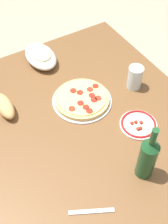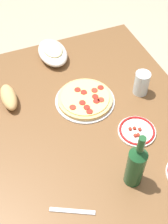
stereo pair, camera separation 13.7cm
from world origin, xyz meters
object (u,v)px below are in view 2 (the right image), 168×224
pepperoni_pizza (85,99)px  baked_pasta_dish (53,51)px  bread_loaf (9,97)px  dining_table (84,131)px  water_glass (142,83)px  side_plate_far (137,131)px  wine_bottle (136,165)px

pepperoni_pizza → baked_pasta_dish: (0.37, 0.04, 0.03)m
bread_loaf → baked_pasta_dish: bearing=-51.8°
dining_table → bread_loaf: (0.22, 0.30, 0.15)m
dining_table → water_glass: bearing=-82.7°
side_plate_far → baked_pasta_dish: bearing=15.7°
pepperoni_pizza → wine_bottle: bearing=-178.3°
pepperoni_pizza → baked_pasta_dish: size_ratio=1.21×
side_plate_far → bread_loaf: bread_loaf is taller
wine_bottle → side_plate_far: wine_bottle is taller
wine_bottle → side_plate_far: size_ratio=1.66×
baked_pasta_dish → side_plate_far: baked_pasta_dish is taller
dining_table → baked_pasta_dish: bearing=-0.6°
pepperoni_pizza → water_glass: (-0.05, -0.28, 0.05)m
wine_bottle → water_glass: (0.41, -0.26, -0.05)m
baked_pasta_dish → wine_bottle: (-0.83, -0.05, 0.07)m
dining_table → pepperoni_pizza: 0.16m
bread_loaf → wine_bottle: bearing=-149.2°
side_plate_far → wine_bottle: bearing=147.1°
side_plate_far → water_glass: bearing=-32.2°
baked_pasta_dish → water_glass: water_glass is taller
water_glass → side_plate_far: (-0.22, 0.14, -0.05)m
water_glass → bread_loaf: 0.64m
pepperoni_pizza → side_plate_far: size_ratio=1.71×
dining_table → wine_bottle: 0.44m
baked_pasta_dish → bread_loaf: bearing=128.2°
side_plate_far → pepperoni_pizza: bearing=28.5°
dining_table → water_glass: (0.04, -0.32, 0.18)m
baked_pasta_dish → dining_table: bearing=179.4°
baked_pasta_dish → side_plate_far: 0.66m
side_plate_far → bread_loaf: bearing=50.8°
pepperoni_pizza → baked_pasta_dish: baked_pasta_dish is taller
pepperoni_pizza → bread_loaf: 0.37m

